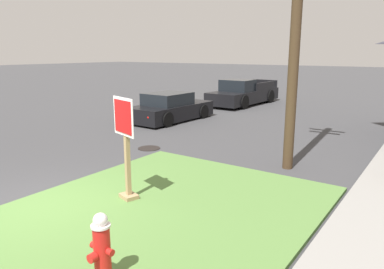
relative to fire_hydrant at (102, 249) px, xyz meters
name	(u,v)px	position (x,y,z in m)	size (l,w,h in m)	color
ground_plane	(34,210)	(-2.90, 0.82, -0.52)	(160.00, 160.00, 0.00)	#3D3D3F
grass_corner_patch	(167,207)	(-0.81, 2.34, -0.48)	(5.32, 5.98, 0.08)	#567F3D
fire_hydrant	(102,249)	(0.00, 0.00, 0.00)	(0.38, 0.34, 0.94)	black
stop_sign	(126,150)	(-1.68, 2.16, 0.56)	(0.72, 0.37, 2.07)	#A3845B
manhole_cover	(149,148)	(-4.14, 5.58, -0.52)	(0.70, 0.70, 0.02)	black
parked_sedan_black	(170,108)	(-6.61, 9.80, 0.02)	(2.04, 4.18, 1.25)	black
pickup_truck_black	(243,94)	(-6.26, 16.20, 0.09)	(2.18, 5.48, 1.48)	black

